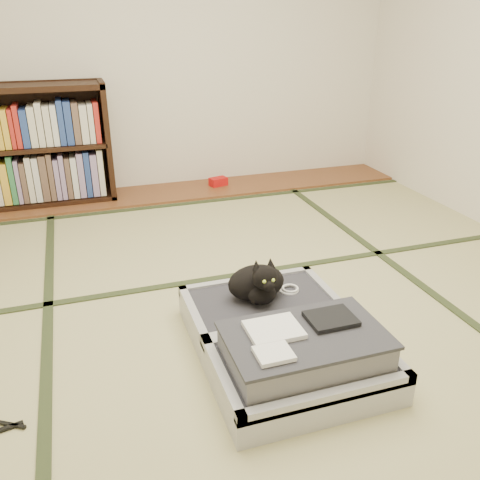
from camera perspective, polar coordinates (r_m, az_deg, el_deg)
name	(u,v)px	position (r m, az deg, el deg)	size (l,w,h in m)	color
floor	(252,312)	(2.64, 1.37, -8.04)	(4.50, 4.50, 0.00)	tan
wood_strip	(174,192)	(4.40, -7.41, 5.36)	(4.00, 0.50, 0.02)	brown
red_item	(218,182)	(4.51, -2.46, 6.57)	(0.15, 0.09, 0.07)	red
tatami_borders	(225,269)	(3.05, -1.74, -3.30)	(4.00, 4.50, 0.01)	#2D381E
bookcase	(12,150)	(4.31, -24.24, 9.15)	(1.47, 0.34, 0.94)	black
suitcase	(285,340)	(2.27, 5.04, -11.15)	(0.72, 0.96, 0.28)	#ABACB0
cat	(258,283)	(2.42, 2.06, -4.86)	(0.32, 0.32, 0.26)	black
cable_coil	(289,289)	(2.55, 5.56, -5.54)	(0.10, 0.10, 0.02)	white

